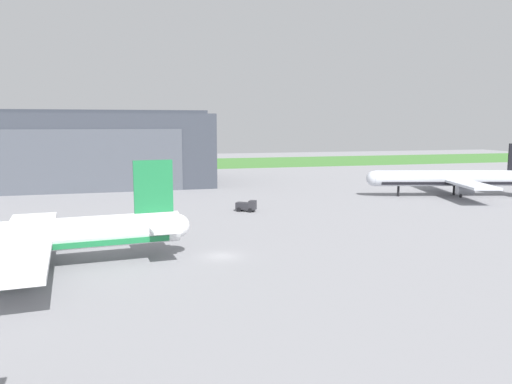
{
  "coord_description": "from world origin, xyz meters",
  "views": [
    {
      "loc": [
        -11.66,
        -62.53,
        17.44
      ],
      "look_at": [
        9.79,
        19.37,
        5.63
      ],
      "focal_mm": 34.66,
      "sensor_mm": 36.0,
      "label": 1
    }
  ],
  "objects_px": {
    "maintenance_hangar": "(70,149)",
    "stair_truck": "(247,206)",
    "airliner_far_left": "(452,179)",
    "airliner_near_right": "(18,239)"
  },
  "relations": [
    {
      "from": "maintenance_hangar",
      "to": "airliner_near_right",
      "type": "relative_size",
      "value": 1.86
    },
    {
      "from": "maintenance_hangar",
      "to": "airliner_far_left",
      "type": "relative_size",
      "value": 1.94
    },
    {
      "from": "airliner_far_left",
      "to": "stair_truck",
      "type": "relative_size",
      "value": 9.49
    },
    {
      "from": "airliner_far_left",
      "to": "stair_truck",
      "type": "distance_m",
      "value": 53.25
    },
    {
      "from": "maintenance_hangar",
      "to": "stair_truck",
      "type": "height_order",
      "value": "maintenance_hangar"
    },
    {
      "from": "airliner_near_right",
      "to": "airliner_far_left",
      "type": "xyz_separation_m",
      "value": [
        88.22,
        39.46,
        0.35
      ]
    },
    {
      "from": "maintenance_hangar",
      "to": "stair_truck",
      "type": "distance_m",
      "value": 67.45
    },
    {
      "from": "maintenance_hangar",
      "to": "airliner_near_right",
      "type": "height_order",
      "value": "maintenance_hangar"
    },
    {
      "from": "maintenance_hangar",
      "to": "stair_truck",
      "type": "xyz_separation_m",
      "value": [
        38.19,
        -54.87,
        -9.0
      ]
    },
    {
      "from": "maintenance_hangar",
      "to": "airliner_far_left",
      "type": "distance_m",
      "value": 102.48
    }
  ]
}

